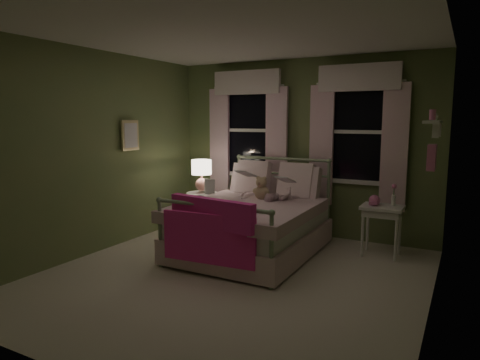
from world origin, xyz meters
The scene contains 18 objects.
room_shell centered at (0.00, 0.00, 1.30)m, with size 4.20×4.20×4.20m.
bed centered at (-0.19, 0.90, 0.38)m, with size 1.58×2.04×1.18m.
pink_throw centered at (-0.19, -0.13, 0.61)m, with size 1.10×0.26×0.71m.
child_left centered at (-0.47, 1.32, 0.91)m, with size 0.25×0.16×0.67m, color #F7D1DD.
child_right centered at (0.09, 1.32, 0.92)m, with size 0.34×0.27×0.70m, color #F7D1DD.
book_left centered at (-0.47, 1.07, 0.96)m, with size 0.20×0.27×0.03m, color beige.
book_right centered at (0.09, 1.07, 0.92)m, with size 0.20×0.27×0.02m, color beige.
teddy_bear centered at (-0.19, 1.16, 0.79)m, with size 0.24×0.20×0.32m.
nightstand_left centered at (-1.21, 1.26, 0.42)m, with size 0.46×0.46×0.65m.
table_lamp centered at (-1.21, 1.26, 0.95)m, with size 0.29×0.29×0.46m.
book_nightstand centered at (-1.11, 1.18, 0.66)m, with size 0.16×0.22×0.02m, color beige.
nightstand_right centered at (1.31, 1.53, 0.55)m, with size 0.50×0.40×0.64m.
pink_toy centered at (1.21, 1.53, 0.71)m, with size 0.14×0.19×0.14m.
bud_vase centered at (1.43, 1.58, 0.79)m, with size 0.06×0.06×0.28m.
window_left centered at (-0.85, 2.03, 1.62)m, with size 1.34×0.13×1.96m.
window_right centered at (0.85, 2.03, 1.62)m, with size 1.34×0.13×1.96m.
wall_shelf centered at (1.90, 0.70, 1.52)m, with size 0.15×0.50×0.60m.
framed_picture centered at (-1.95, 0.60, 1.50)m, with size 0.03×0.32×0.42m.
Camera 1 is at (2.22, -3.93, 1.74)m, focal length 32.00 mm.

